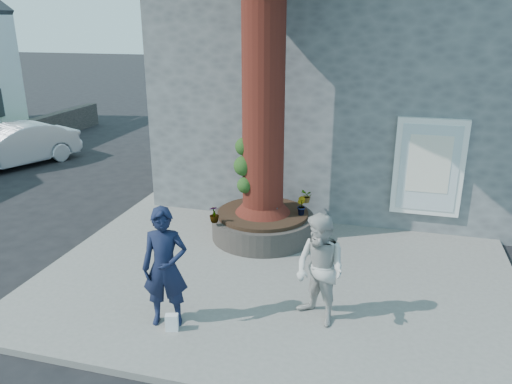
% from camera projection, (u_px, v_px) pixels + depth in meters
% --- Properties ---
extents(ground, '(120.00, 120.00, 0.00)m').
position_uv_depth(ground, '(198.00, 278.00, 9.81)').
color(ground, black).
rests_on(ground, ground).
extents(pavement, '(9.00, 8.00, 0.12)m').
position_uv_depth(pavement, '(283.00, 262.00, 10.34)').
color(pavement, slate).
rests_on(pavement, ground).
extents(yellow_line, '(0.10, 30.00, 0.01)m').
position_uv_depth(yellow_line, '(90.00, 240.00, 11.48)').
color(yellow_line, yellow).
rests_on(yellow_line, ground).
extents(stone_shop, '(10.30, 8.30, 6.30)m').
position_uv_depth(stone_shop, '(363.00, 79.00, 14.72)').
color(stone_shop, '#55575B').
rests_on(stone_shop, ground).
extents(planter, '(2.30, 2.30, 0.60)m').
position_uv_depth(planter, '(263.00, 224.00, 11.31)').
color(planter, black).
rests_on(planter, pavement).
extents(man, '(0.82, 0.64, 1.99)m').
position_uv_depth(man, '(165.00, 267.00, 7.84)').
color(man, '#121932').
rests_on(man, pavement).
extents(woman, '(1.14, 1.09, 1.85)m').
position_uv_depth(woman, '(320.00, 270.00, 7.92)').
color(woman, '#B6B3AF').
rests_on(woman, pavement).
extents(shopping_bag, '(0.23, 0.17, 0.28)m').
position_uv_depth(shopping_bag, '(172.00, 322.00, 7.91)').
color(shopping_bag, white).
rests_on(shopping_bag, pavement).
extents(car_silver, '(3.10, 4.57, 1.42)m').
position_uv_depth(car_silver, '(14.00, 146.00, 17.05)').
color(car_silver, silver).
rests_on(car_silver, ground).
extents(plant_a, '(0.20, 0.16, 0.32)m').
position_uv_depth(plant_a, '(275.00, 210.00, 10.88)').
color(plant_a, gray).
rests_on(plant_a, planter).
extents(plant_b, '(0.31, 0.31, 0.41)m').
position_uv_depth(plant_b, '(301.00, 206.00, 10.99)').
color(plant_b, gray).
rests_on(plant_b, planter).
extents(plant_c, '(0.27, 0.27, 0.36)m').
position_uv_depth(plant_c, '(214.00, 214.00, 10.58)').
color(plant_c, gray).
rests_on(plant_c, planter).
extents(plant_d, '(0.38, 0.39, 0.33)m').
position_uv_depth(plant_d, '(307.00, 196.00, 11.72)').
color(plant_d, gray).
rests_on(plant_d, planter).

